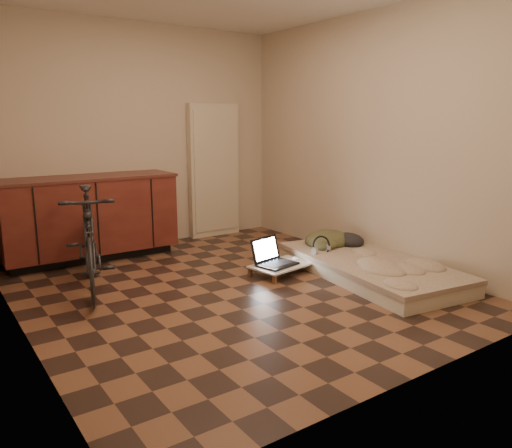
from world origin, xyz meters
TOP-DOWN VIEW (x-y plane):
  - room_shell at (0.00, 0.00)m, footprint 3.50×4.00m
  - cabinets at (-0.75, 1.70)m, footprint 1.84×0.62m
  - appliance_panel at (0.95, 1.94)m, footprint 0.70×0.10m
  - bicycle at (-1.06, 0.66)m, footprint 0.87×1.63m
  - futon at (1.30, -0.46)m, footprint 1.19×2.06m
  - clothing_pile at (1.43, 0.19)m, footprint 0.62×0.54m
  - headphones at (1.08, -0.00)m, footprint 0.26×0.24m
  - lap_desk at (0.63, 0.07)m, footprint 0.66×0.48m
  - laptop at (0.56, 0.11)m, footprint 0.43×0.40m
  - mouse at (0.84, 0.11)m, footprint 0.09×0.10m

SIDE VIEW (x-z plane):
  - futon at x=1.30m, z-range 0.00..0.17m
  - lap_desk at x=0.63m, z-range 0.04..0.14m
  - mouse at x=0.84m, z-range 0.10..0.13m
  - laptop at x=0.56m, z-range 0.02..0.28m
  - headphones at x=1.08m, z-range 0.17..0.32m
  - clothing_pile at x=1.43m, z-range 0.17..0.39m
  - cabinets at x=-0.75m, z-range 0.01..0.92m
  - bicycle at x=-1.06m, z-range 0.00..1.01m
  - appliance_panel at x=0.95m, z-range 0.00..1.70m
  - room_shell at x=0.00m, z-range 0.00..2.60m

